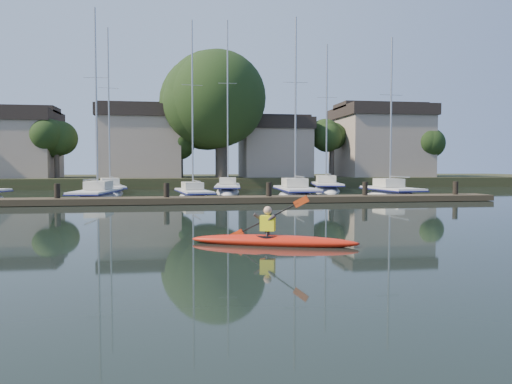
{
  "coord_description": "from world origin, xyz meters",
  "views": [
    {
      "loc": [
        -2.35,
        -15.12,
        2.18
      ],
      "look_at": [
        0.55,
        3.36,
        1.2
      ],
      "focal_mm": 35.0,
      "sensor_mm": 36.0,
      "label": 1
    }
  ],
  "objects": [
    {
      "name": "ground",
      "position": [
        0.0,
        0.0,
        0.0
      ],
      "size": [
        160.0,
        160.0,
        0.0
      ],
      "primitive_type": "plane",
      "color": "black",
      "rests_on": "ground"
    },
    {
      "name": "sailboat_2",
      "position": [
        -1.3,
        19.17,
        -0.16
      ],
      "size": [
        2.83,
        8.15,
        13.21
      ],
      "rotation": [
        0.0,
        0.0,
        0.12
      ],
      "color": "silver",
      "rests_on": "ground"
    },
    {
      "name": "shore",
      "position": [
        1.61,
        40.29,
        3.23
      ],
      "size": [
        90.0,
        25.25,
        12.75
      ],
      "color": "#263319",
      "rests_on": "ground"
    },
    {
      "name": "kayak",
      "position": [
        0.21,
        -1.71,
        0.18
      ],
      "size": [
        4.61,
        2.21,
        1.5
      ],
      "rotation": [
        0.0,
        0.0,
        -0.35
      ],
      "color": "red",
      "rests_on": "ground"
    },
    {
      "name": "sailboat_7",
      "position": [
        10.7,
        27.59,
        -0.21
      ],
      "size": [
        4.0,
        9.17,
        14.34
      ],
      "rotation": [
        0.0,
        0.0,
        -0.19
      ],
      "color": "silver",
      "rests_on": "ground"
    },
    {
      "name": "sailboat_3",
      "position": [
        5.92,
        19.3,
        -0.21
      ],
      "size": [
        2.7,
        8.81,
        14.04
      ],
      "rotation": [
        0.0,
        0.0,
        -0.05
      ],
      "color": "silver",
      "rests_on": "ground"
    },
    {
      "name": "sailboat_5",
      "position": [
        -7.81,
        26.88,
        -0.18
      ],
      "size": [
        3.72,
        9.08,
        14.64
      ],
      "rotation": [
        0.0,
        0.0,
        0.19
      ],
      "color": "silver",
      "rests_on": "ground"
    },
    {
      "name": "sailboat_6",
      "position": [
        1.82,
        26.8,
        -0.18
      ],
      "size": [
        3.17,
        10.01,
        15.64
      ],
      "rotation": [
        0.0,
        0.0,
        -0.11
      ],
      "color": "silver",
      "rests_on": "ground"
    },
    {
      "name": "dock",
      "position": [
        0.0,
        14.0,
        0.2
      ],
      "size": [
        34.0,
        2.0,
        1.8
      ],
      "color": "#433926",
      "rests_on": "ground"
    },
    {
      "name": "sailboat_4",
      "position": [
        12.73,
        18.52,
        -0.2
      ],
      "size": [
        2.65,
        7.56,
        12.65
      ],
      "rotation": [
        0.0,
        0.0,
        0.06
      ],
      "color": "silver",
      "rests_on": "ground"
    },
    {
      "name": "sailboat_1",
      "position": [
        -7.61,
        18.7,
        -0.19
      ],
      "size": [
        2.95,
        8.56,
        13.72
      ],
      "rotation": [
        0.0,
        0.0,
        -0.11
      ],
      "color": "silver",
      "rests_on": "ground"
    }
  ]
}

